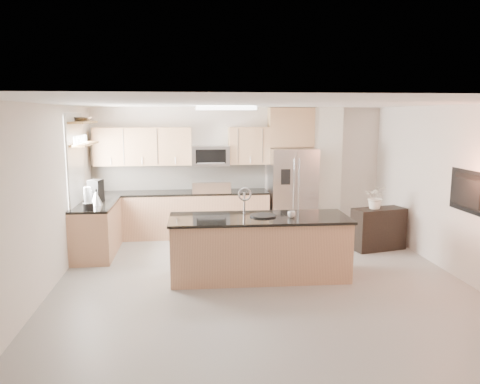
{
  "coord_description": "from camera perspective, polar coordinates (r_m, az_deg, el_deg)",
  "views": [
    {
      "loc": [
        -1.03,
        -6.41,
        2.45
      ],
      "look_at": [
        -0.19,
        1.3,
        1.17
      ],
      "focal_mm": 35.0,
      "sensor_mm": 36.0,
      "label": 1
    }
  ],
  "objects": [
    {
      "name": "microwave",
      "position": [
        9.5,
        -3.63,
        4.44
      ],
      "size": [
        0.76,
        0.4,
        0.4
      ],
      "color": "#A7A7AA",
      "rests_on": "upper_cabinets"
    },
    {
      "name": "cup",
      "position": [
        7.03,
        6.3,
        -2.72
      ],
      "size": [
        0.15,
        0.15,
        0.09
      ],
      "primitive_type": "imported",
      "rotation": [
        0.0,
        0.0,
        0.31
      ],
      "color": "silver",
      "rests_on": "island"
    },
    {
      "name": "upper_cabinets",
      "position": [
        9.52,
        -7.9,
        5.55
      ],
      "size": [
        3.5,
        0.33,
        0.75
      ],
      "color": "tan",
      "rests_on": "wall_back"
    },
    {
      "name": "partition_column",
      "position": [
        10.0,
        10.38,
        2.65
      ],
      "size": [
        0.6,
        0.3,
        2.6
      ],
      "primitive_type": "cube",
      "color": "white",
      "rests_on": "floor"
    },
    {
      "name": "wall_back",
      "position": [
        9.79,
        -0.15,
        2.66
      ],
      "size": [
        6.0,
        0.02,
        2.6
      ],
      "primitive_type": "cube",
      "color": "silver",
      "rests_on": "floor"
    },
    {
      "name": "wall_left",
      "position": [
        6.81,
        -22.95,
        -1.08
      ],
      "size": [
        0.02,
        6.5,
        2.6
      ],
      "primitive_type": "cube",
      "color": "silver",
      "rests_on": "floor"
    },
    {
      "name": "blender",
      "position": [
        7.97,
        -18.04,
        -0.93
      ],
      "size": [
        0.16,
        0.16,
        0.38
      ],
      "color": "black",
      "rests_on": "left_counter"
    },
    {
      "name": "coffee_maker",
      "position": [
        8.71,
        -17.18,
        0.1
      ],
      "size": [
        0.27,
        0.3,
        0.39
      ],
      "color": "black",
      "rests_on": "left_counter"
    },
    {
      "name": "flower_vase",
      "position": [
        8.78,
        16.29,
        0.12
      ],
      "size": [
        0.74,
        0.71,
        0.65
      ],
      "primitive_type": "imported",
      "rotation": [
        0.0,
        0.0,
        -0.42
      ],
      "color": "white",
      "rests_on": "credenza"
    },
    {
      "name": "ceiling",
      "position": [
        6.5,
        2.94,
        10.71
      ],
      "size": [
        6.0,
        6.5,
        0.02
      ],
      "primitive_type": "cube",
      "color": "white",
      "rests_on": "wall_back"
    },
    {
      "name": "platter",
      "position": [
        7.07,
        2.8,
        -2.9
      ],
      "size": [
        0.48,
        0.48,
        0.02
      ],
      "primitive_type": "cylinder",
      "rotation": [
        0.0,
        0.0,
        -0.26
      ],
      "color": "black",
      "rests_on": "island"
    },
    {
      "name": "wall_right",
      "position": [
        7.66,
        25.59,
        -0.16
      ],
      "size": [
        0.02,
        6.5,
        2.6
      ],
      "primitive_type": "cube",
      "color": "silver",
      "rests_on": "floor"
    },
    {
      "name": "island",
      "position": [
        7.15,
        2.35,
        -6.69
      ],
      "size": [
        2.72,
        1.03,
        1.36
      ],
      "rotation": [
        0.0,
        0.0,
        -0.02
      ],
      "color": "tan",
      "rests_on": "floor"
    },
    {
      "name": "range",
      "position": [
        9.55,
        -3.52,
        -2.56
      ],
      "size": [
        0.76,
        0.64,
        1.14
      ],
      "color": "black",
      "rests_on": "floor"
    },
    {
      "name": "credenza",
      "position": [
        8.97,
        16.51,
        -4.32
      ],
      "size": [
        1.02,
        0.61,
        0.77
      ],
      "primitive_type": "cube",
      "rotation": [
        0.0,
        0.0,
        0.24
      ],
      "color": "black",
      "rests_on": "floor"
    },
    {
      "name": "wall_front",
      "position": [
        3.52,
        11.33,
        -9.88
      ],
      "size": [
        6.0,
        0.02,
        2.6
      ],
      "primitive_type": "cube",
      "color": "silver",
      "rests_on": "floor"
    },
    {
      "name": "bowl",
      "position": [
        8.56,
        -18.72,
        8.48
      ],
      "size": [
        0.48,
        0.48,
        0.1
      ],
      "primitive_type": "imported",
      "rotation": [
        0.0,
        0.0,
        -0.27
      ],
      "color": "#A7A7AA",
      "rests_on": "shelf_upper"
    },
    {
      "name": "shelf_upper",
      "position": [
        8.56,
        -18.7,
        8.04
      ],
      "size": [
        0.3,
        1.2,
        0.04
      ],
      "primitive_type": "cube",
      "color": "olive",
      "rests_on": "wall_left"
    },
    {
      "name": "left_counter",
      "position": [
        8.66,
        -17.06,
        -4.31
      ],
      "size": [
        0.66,
        1.5,
        0.92
      ],
      "color": "tan",
      "rests_on": "floor"
    },
    {
      "name": "kettle",
      "position": [
        8.36,
        -17.13,
        -0.7
      ],
      "size": [
        0.22,
        0.22,
        0.28
      ],
      "color": "#A7A7AA",
      "rests_on": "left_counter"
    },
    {
      "name": "refrigerator",
      "position": [
        9.65,
        6.36,
        0.05
      ],
      "size": [
        0.92,
        0.78,
        1.78
      ],
      "color": "#A7A7AA",
      "rests_on": "floor"
    },
    {
      "name": "ceiling_fixture",
      "position": [
        8.04,
        -1.77,
        10.18
      ],
      "size": [
        1.0,
        0.5,
        0.06
      ],
      "primitive_type": "cube",
      "color": "white",
      "rests_on": "ceiling"
    },
    {
      "name": "floor",
      "position": [
        6.94,
        2.76,
        -11.28
      ],
      "size": [
        6.5,
        6.5,
        0.0
      ],
      "primitive_type": "plane",
      "color": "gray",
      "rests_on": "ground"
    },
    {
      "name": "television",
      "position": [
        7.44,
        25.83,
        -0.05
      ],
      "size": [
        0.14,
        1.08,
        0.62
      ],
      "primitive_type": "imported",
      "rotation": [
        0.0,
        0.0,
        1.57
      ],
      "color": "black",
      "rests_on": "wall_right"
    },
    {
      "name": "shelf_lower",
      "position": [
        8.57,
        -18.57,
        5.57
      ],
      "size": [
        0.3,
        1.2,
        0.04
      ],
      "primitive_type": "cube",
      "color": "olive",
      "rests_on": "wall_left"
    },
    {
      "name": "back_counter",
      "position": [
        9.55,
        -7.28,
        -2.62
      ],
      "size": [
        3.55,
        0.66,
        1.44
      ],
      "color": "tan",
      "rests_on": "floor"
    },
    {
      "name": "window",
      "position": [
        8.53,
        -19.44,
        3.48
      ],
      "size": [
        0.04,
        1.15,
        1.65
      ],
      "color": "white",
      "rests_on": "wall_left"
    }
  ]
}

